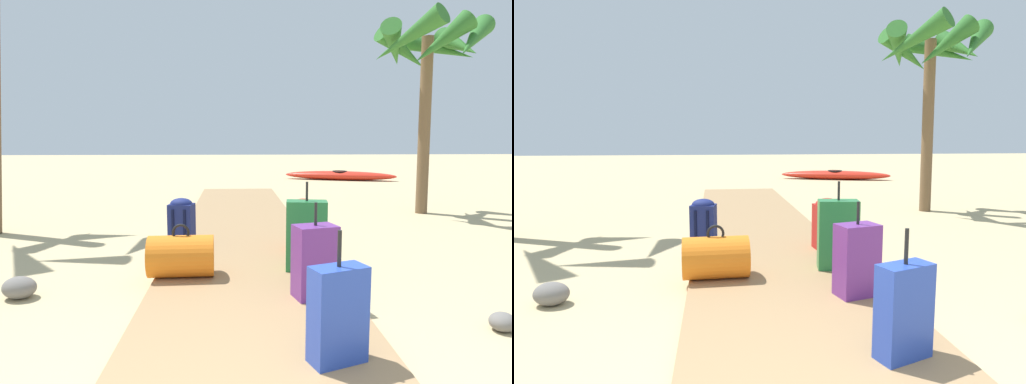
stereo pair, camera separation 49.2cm
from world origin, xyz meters
The scene contains 12 objects.
ground_plane centered at (0.00, 3.91, 0.00)m, with size 60.00×60.00×0.00m, color tan.
boardwalk centered at (0.00, 4.88, 0.04)m, with size 1.71×9.77×0.08m, color #9E7A51.
duffel_bag_orange centered at (-0.61, 2.85, 0.28)m, with size 0.62×0.41×0.50m.
backpack_red centered at (0.68, 3.77, 0.39)m, with size 0.31×0.25×0.59m.
suitcase_green centered at (0.59, 2.99, 0.42)m, with size 0.42×0.27×0.87m.
backpack_navy centered at (-0.75, 4.07, 0.38)m, with size 0.32×0.29×0.57m.
suitcase_blue centered at (0.47, 1.25, 0.36)m, with size 0.36×0.26×0.77m.
suitcase_purple centered at (0.53, 2.26, 0.38)m, with size 0.38×0.30×0.78m.
palm_tree_far_right centered at (3.35, 6.52, 2.84)m, with size 2.24×2.23×3.49m.
kayak centered at (3.35, 12.70, 0.15)m, with size 3.60×1.75×0.30m.
rock_left_far centered at (-1.96, 2.57, 0.09)m, with size 0.29×0.24×0.19m, color slate.
rock_right_far centered at (1.79, 1.75, 0.07)m, with size 0.18×0.19×0.13m, color slate.
Camera 1 is at (-0.12, -1.06, 1.37)m, focal length 30.07 mm.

